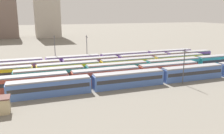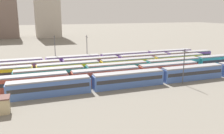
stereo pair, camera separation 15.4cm
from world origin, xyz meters
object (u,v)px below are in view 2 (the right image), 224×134
Objects in this scene: train_track_4 at (118,61)px; catenary_pole_0 at (184,65)px; signal_hut at (0,105)px; catenary_pole_1 at (55,49)px; train_track_1 at (106,75)px; train_track_0 at (219,70)px; catenary_pole_3 at (87,48)px; train_track_2 at (197,62)px; train_track_3 at (100,66)px; train_track_5 at (100,59)px.

catenary_pole_0 is (8.35, -23.82, 3.19)m from train_track_4.
catenary_pole_1 is at bearing 68.80° from signal_hut.
catenary_pole_0 is at bearing -24.65° from train_track_1.
signal_hut is at bearing -111.20° from catenary_pole_1.
catenary_pole_1 is (-42.80, 29.13, 3.84)m from train_track_0.
catenary_pole_3 is (-17.18, 31.83, 0.56)m from catenary_pole_0.
train_track_4 is at bearing 156.45° from train_track_2.
signal_hut is at bearing -154.15° from train_track_1.
catenary_pole_3 is 2.83× the size of signal_hut.
train_track_0 is 51.92m from catenary_pole_1.
train_track_2 is 31.25× the size of signal_hut.
catenary_pole_0 reaches higher than signal_hut.
train_track_0 reaches higher than signal_hut.
train_track_0 is at bearing -94.84° from train_track_2.
signal_hut is at bearing -163.66° from train_track_2.
train_track_3 is at bearing 170.77° from train_track_2.
train_track_1 is 15.50× the size of signal_hut.
train_track_3 is 1.00× the size of train_track_5.
catenary_pole_0 is 0.88× the size of catenary_pole_1.
train_track_1 is at bearing 170.92° from train_track_0.
catenary_pole_0 is (-14.64, -3.02, 3.19)m from train_track_0.
train_track_4 is 25.44m from catenary_pole_0.
catenary_pole_0 is (17.91, -8.22, 3.19)m from train_track_1.
signal_hut is (-25.50, -22.06, -0.35)m from train_track_3.
catenary_pole_0 is at bearing -70.69° from train_track_4.
train_track_4 is at bearing 58.49° from train_track_1.
train_track_3 is 20.75× the size of signal_hut.
train_track_2 is 37.72m from catenary_pole_3.
train_track_0 is 32.96m from train_track_1.
catenary_pole_1 is (-11.69, 13.53, 3.84)m from train_track_3.
catenary_pole_3 is (10.98, -0.32, -0.09)m from catenary_pole_1.
catenary_pole_0 is 0.89× the size of catenary_pole_3.
train_track_0 is at bearing -34.24° from catenary_pole_1.
train_track_0 is at bearing -9.08° from train_track_1.
train_track_1 is 26.32m from catenary_pole_1.
train_track_4 is 21.84m from catenary_pole_1.
train_track_4 is 7.11m from train_track_5.
train_track_0 is 1.51× the size of train_track_5.
train_track_1 is at bearing -171.16° from train_track_2.
catenary_pole_3 reaches higher than train_track_2.
train_track_3 is 18.29m from catenary_pole_1.
catenary_pole_3 is at bearing 150.62° from train_track_2.
train_track_4 is 20.75× the size of signal_hut.
train_track_1 reaches higher than signal_hut.
signal_hut is at bearing -125.10° from catenary_pole_3.
catenary_pole_0 is (16.48, -18.62, 3.19)m from train_track_3.
catenary_pole_1 is at bearing 130.82° from train_track_3.
train_track_4 is at bearing 39.03° from signal_hut.
train_track_4 is 7.19× the size of catenary_pole_1.
train_track_0 is 10.44m from train_track_2.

